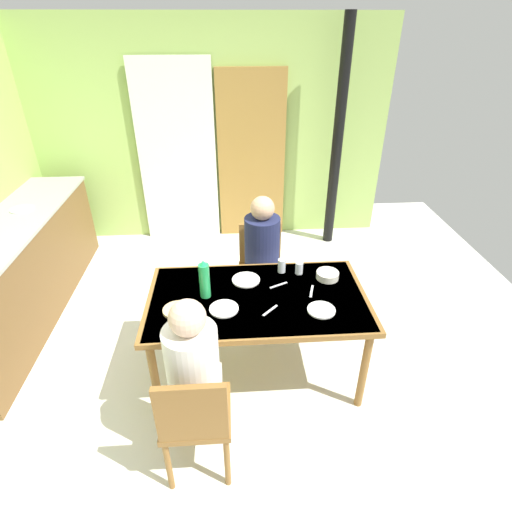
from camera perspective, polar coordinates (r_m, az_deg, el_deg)
name	(u,v)px	position (r m, az deg, el deg)	size (l,w,h in m)	color
ground_plane	(205,371)	(3.39, -7.26, -15.84)	(6.45, 6.45, 0.00)	silver
wall_back	(207,135)	(4.96, -7.04, 16.66)	(4.26, 0.10, 2.52)	#A0C362
door_wooden	(252,158)	(4.95, -0.64, 13.74)	(0.80, 0.05, 2.00)	olive
stove_pipe_column	(338,141)	(4.77, 11.51, 15.75)	(0.12, 0.12, 2.52)	black
curtain_panel	(177,155)	(4.95, -11.11, 13.87)	(0.90, 0.03, 2.12)	white
kitchen_counter	(19,272)	(4.26, -30.65, -1.94)	(0.61, 2.57, 0.91)	brown
dining_table	(257,304)	(2.91, 0.20, -6.88)	(1.57, 0.89, 0.73)	brown
chair_near_diner	(195,417)	(2.47, -8.63, -21.73)	(0.40, 0.40, 0.87)	brown
chair_far_diner	(261,265)	(3.67, 0.68, -1.33)	(0.40, 0.40, 0.87)	brown
person_near_diner	(193,363)	(2.35, -8.97, -14.85)	(0.30, 0.37, 0.77)	silver
person_far_diner	(262,245)	(3.41, 0.89, 1.50)	(0.30, 0.37, 0.77)	#21264C
water_bottle_green_near	(204,280)	(2.83, -7.33, -3.36)	(0.08, 0.08, 0.30)	green
serving_bowl_center	(327,275)	(3.10, 10.12, -2.69)	(0.17, 0.17, 0.06)	silver
dinner_plate_near_left	(246,280)	(3.04, -1.43, -3.40)	(0.21, 0.21, 0.01)	white
dinner_plate_near_right	(321,310)	(2.78, 9.27, -7.57)	(0.19, 0.19, 0.01)	white
dinner_plate_far_center	(224,309)	(2.76, -4.58, -7.47)	(0.20, 0.20, 0.01)	white
drinking_glass_by_near_diner	(282,266)	(3.12, 3.67, -1.38)	(0.06, 0.06, 0.11)	silver
drinking_glass_by_far_diner	(299,268)	(3.12, 6.14, -1.70)	(0.06, 0.06, 0.10)	silver
bread_plate_sliced	(177,310)	(2.79, -11.17, -7.53)	(0.19, 0.19, 0.02)	#DBB77A
cutlery_knife_near	(270,310)	(2.75, 2.02, -7.73)	(0.15, 0.02, 0.00)	silver
cutlery_fork_near	(279,285)	(2.99, 3.23, -4.15)	(0.15, 0.02, 0.00)	silver
cutlery_knife_far	(312,291)	(2.95, 7.90, -4.99)	(0.15, 0.02, 0.00)	silver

